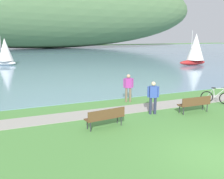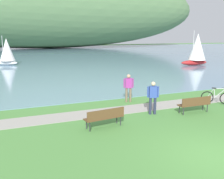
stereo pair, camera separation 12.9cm
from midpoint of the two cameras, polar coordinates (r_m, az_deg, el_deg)
name	(u,v)px [view 2 (the right image)]	position (r m, az deg, el deg)	size (l,w,h in m)	color
ground_plane	(217,157)	(9.66, 22.68, -13.56)	(200.00, 200.00, 0.00)	#518E42
bay_water	(39,55)	(55.12, -15.85, 7.39)	(180.00, 80.00, 0.04)	#6B8EA8
distant_hillside	(47,6)	(82.55, -14.12, 17.59)	(102.23, 28.00, 25.03)	#567A4C
shoreline_path	(133,109)	(14.37, 5.01, -4.26)	(60.00, 1.50, 0.01)	#A39E93
park_bench_near_camera	(195,103)	(14.12, 18.16, -2.95)	(1.81, 0.51, 0.88)	brown
park_bench_further_along	(105,116)	(11.32, -1.31, -6.00)	(1.85, 0.70, 0.88)	brown
bicycle_leaning_near_bench	(217,97)	(16.49, 22.42, -1.60)	(1.34, 1.25, 1.01)	black
person_at_shoreline	(129,86)	(15.57, 3.92, 0.71)	(0.58, 0.34, 1.71)	#72604C
person_on_the_grass	(153,96)	(13.29, 9.35, -1.38)	(0.58, 0.34, 1.71)	#282D47
sailboat_nearest_to_shore	(197,49)	(36.64, 18.43, 8.54)	(3.97, 2.51, 4.57)	#B22323
sailboat_toward_hillside	(7,51)	(37.51, -22.24, 7.85)	(3.34, 2.73, 3.90)	white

